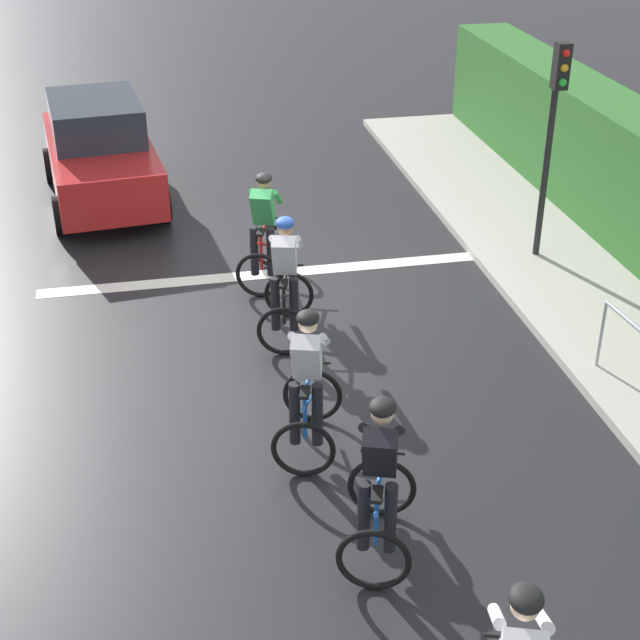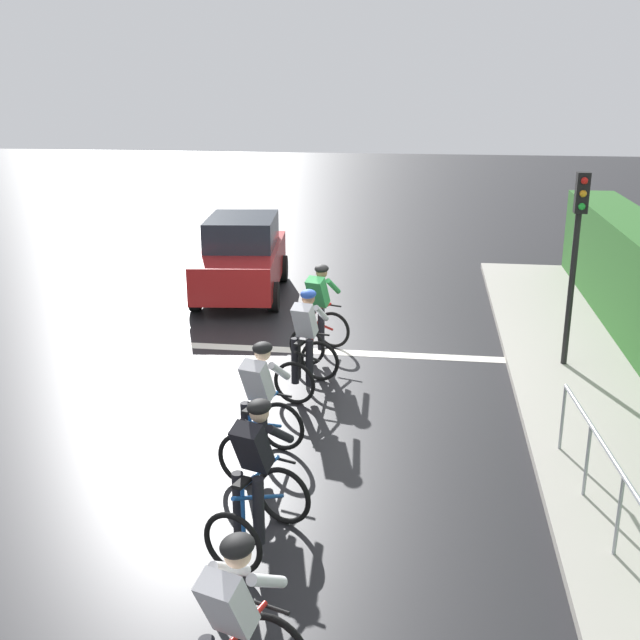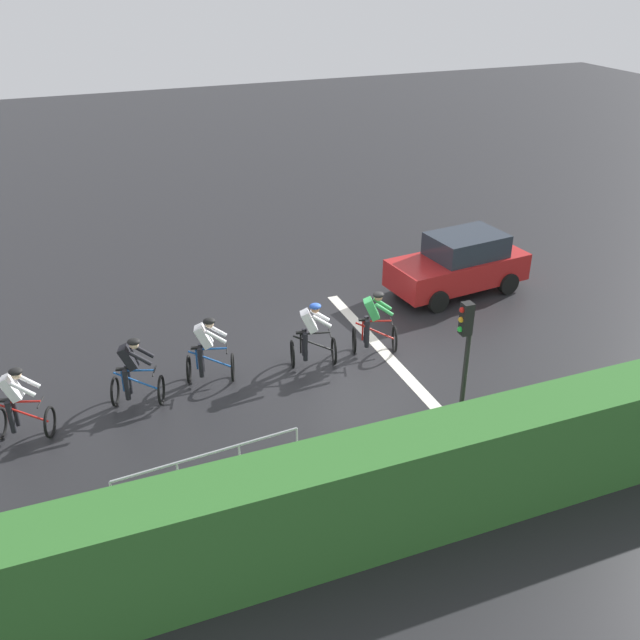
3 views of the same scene
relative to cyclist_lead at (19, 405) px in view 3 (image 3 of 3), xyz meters
The scene contains 13 objects.
ground_plane 7.88m from the cyclist_lead, 87.48° to the right, with size 80.00×80.00×0.00m, color black.
sidewalk_kerb 7.19m from the cyclist_lead, 125.34° to the right, with size 2.80×19.48×0.12m, color #ADA89E.
stone_wall_low 7.72m from the cyclist_lead, 130.81° to the right, with size 0.44×19.48×0.64m, color tan.
hedge_wall 7.91m from the cyclist_lead, 132.46° to the right, with size 1.10×19.48×2.07m, color #2D6628.
road_marking_stop_line 8.56m from the cyclist_lead, 87.68° to the right, with size 7.00×0.30×0.01m, color silver.
cyclist_lead is the anchor object (origin of this frame).
cyclist_second 2.40m from the cyclist_lead, 81.38° to the right, with size 0.99×1.24×1.66m.
cyclist_mid 4.16m from the cyclist_lead, 80.44° to the right, with size 0.96×1.23×1.66m.
cyclist_fourth 6.62m from the cyclist_lead, 85.62° to the right, with size 0.92×1.21×1.66m.
cyclist_trailing 8.28m from the cyclist_lead, 86.30° to the right, with size 0.99×1.24×1.66m.
car_red 12.47m from the cyclist_lead, 76.75° to the right, with size 2.22×4.26×1.76m.
traffic_light_near_crossing 9.02m from the cyclist_lead, 114.29° to the right, with size 0.20×0.31×3.34m.
pedestrian_railing_kerbside 4.54m from the cyclist_lead, 135.41° to the right, with size 0.32×3.52×1.03m.
Camera 3 is at (-13.71, 6.46, 9.05)m, focal length 39.62 mm.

